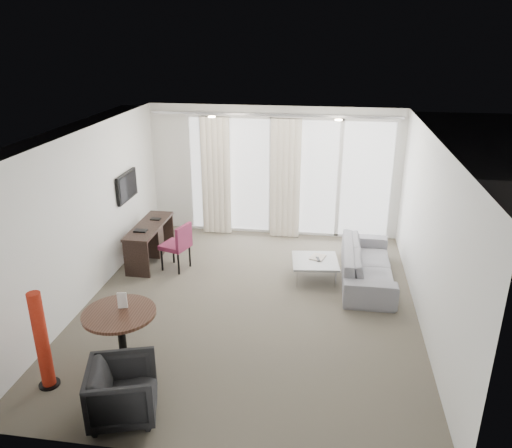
# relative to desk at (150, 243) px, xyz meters

# --- Properties ---
(floor) EXTENTS (5.00, 6.00, 0.00)m
(floor) POSITION_rel_desk_xyz_m (2.05, -1.31, -0.34)
(floor) COLOR #554F42
(floor) RESTS_ON ground
(ceiling) EXTENTS (5.00, 6.00, 0.00)m
(ceiling) POSITION_rel_desk_xyz_m (2.05, -1.31, 2.26)
(ceiling) COLOR white
(ceiling) RESTS_ON ground
(wall_left) EXTENTS (0.00, 6.00, 2.60)m
(wall_left) POSITION_rel_desk_xyz_m (-0.45, -1.31, 0.96)
(wall_left) COLOR silver
(wall_left) RESTS_ON ground
(wall_right) EXTENTS (0.00, 6.00, 2.60)m
(wall_right) POSITION_rel_desk_xyz_m (4.55, -1.31, 0.96)
(wall_right) COLOR silver
(wall_right) RESTS_ON ground
(wall_front) EXTENTS (5.00, 0.00, 2.60)m
(wall_front) POSITION_rel_desk_xyz_m (2.05, -4.31, 0.96)
(wall_front) COLOR silver
(wall_front) RESTS_ON ground
(window_panel) EXTENTS (4.00, 0.02, 2.38)m
(window_panel) POSITION_rel_desk_xyz_m (2.35, 1.68, 0.86)
(window_panel) COLOR white
(window_panel) RESTS_ON ground
(window_frame) EXTENTS (4.10, 0.06, 2.44)m
(window_frame) POSITION_rel_desk_xyz_m (2.35, 1.66, 0.86)
(window_frame) COLOR white
(window_frame) RESTS_ON ground
(curtain_left) EXTENTS (0.60, 0.20, 2.38)m
(curtain_left) POSITION_rel_desk_xyz_m (0.90, 1.51, 0.86)
(curtain_left) COLOR #EEE2CC
(curtain_left) RESTS_ON ground
(curtain_right) EXTENTS (0.60, 0.20, 2.38)m
(curtain_right) POSITION_rel_desk_xyz_m (2.30, 1.51, 0.86)
(curtain_right) COLOR #EEE2CC
(curtain_right) RESTS_ON ground
(curtain_track) EXTENTS (4.80, 0.04, 0.04)m
(curtain_track) POSITION_rel_desk_xyz_m (2.05, 1.51, 2.11)
(curtain_track) COLOR #B2B2B7
(curtain_track) RESTS_ON ceiling
(downlight_a) EXTENTS (0.12, 0.12, 0.02)m
(downlight_a) POSITION_rel_desk_xyz_m (1.15, 0.29, 2.25)
(downlight_a) COLOR #FFE0B2
(downlight_a) RESTS_ON ceiling
(downlight_b) EXTENTS (0.12, 0.12, 0.02)m
(downlight_b) POSITION_rel_desk_xyz_m (3.25, 0.29, 2.25)
(downlight_b) COLOR #FFE0B2
(downlight_b) RESTS_ON ceiling
(desk) EXTENTS (0.46, 1.47, 0.69)m
(desk) POSITION_rel_desk_xyz_m (0.00, 0.00, 0.00)
(desk) COLOR black
(desk) RESTS_ON floor
(tv) EXTENTS (0.05, 0.80, 0.50)m
(tv) POSITION_rel_desk_xyz_m (-0.41, 0.14, 1.01)
(tv) COLOR black
(tv) RESTS_ON wall_left
(desk_chair) EXTENTS (0.57, 0.56, 0.85)m
(desk_chair) POSITION_rel_desk_xyz_m (0.56, -0.27, 0.08)
(desk_chair) COLOR maroon
(desk_chair) RESTS_ON floor
(round_table) EXTENTS (1.04, 1.04, 0.72)m
(round_table) POSITION_rel_desk_xyz_m (0.69, -2.94, 0.02)
(round_table) COLOR #3D2318
(round_table) RESTS_ON floor
(menu_card) EXTENTS (0.12, 0.04, 0.21)m
(menu_card) POSITION_rel_desk_xyz_m (0.70, -2.84, 0.38)
(menu_card) COLOR white
(menu_card) RESTS_ON round_table
(red_lamp) EXTENTS (0.30, 0.30, 1.24)m
(red_lamp) POSITION_rel_desk_xyz_m (-0.02, -3.51, 0.28)
(red_lamp) COLOR #A32110
(red_lamp) RESTS_ON floor
(tub_armchair) EXTENTS (0.89, 0.88, 0.65)m
(tub_armchair) POSITION_rel_desk_xyz_m (1.07, -3.85, -0.02)
(tub_armchair) COLOR black
(tub_armchair) RESTS_ON floor
(coffee_table) EXTENTS (0.84, 0.84, 0.34)m
(coffee_table) POSITION_rel_desk_xyz_m (2.99, -0.29, -0.17)
(coffee_table) COLOR gray
(coffee_table) RESTS_ON floor
(remote) EXTENTS (0.09, 0.18, 0.02)m
(remote) POSITION_rel_desk_xyz_m (3.04, -0.26, 0.02)
(remote) COLOR black
(remote) RESTS_ON coffee_table
(magazine) EXTENTS (0.31, 0.35, 0.02)m
(magazine) POSITION_rel_desk_xyz_m (3.03, -0.18, 0.02)
(magazine) COLOR gray
(magazine) RESTS_ON coffee_table
(sofa) EXTENTS (0.81, 2.08, 0.61)m
(sofa) POSITION_rel_desk_xyz_m (3.86, -0.22, -0.04)
(sofa) COLOR slate
(sofa) RESTS_ON floor
(terrace_slab) EXTENTS (5.60, 3.00, 0.12)m
(terrace_slab) POSITION_rel_desk_xyz_m (2.35, 3.19, -0.40)
(terrace_slab) COLOR #4D4D50
(terrace_slab) RESTS_ON ground
(rattan_chair_a) EXTENTS (0.81, 0.81, 0.91)m
(rattan_chair_a) POSITION_rel_desk_xyz_m (3.17, 3.31, 0.11)
(rattan_chair_a) COLOR brown
(rattan_chair_a) RESTS_ON terrace_slab
(rattan_chair_b) EXTENTS (0.54, 0.54, 0.72)m
(rattan_chair_b) POSITION_rel_desk_xyz_m (3.51, 3.16, 0.02)
(rattan_chair_b) COLOR brown
(rattan_chair_b) RESTS_ON terrace_slab
(rattan_table) EXTENTS (0.48, 0.48, 0.47)m
(rattan_table) POSITION_rel_desk_xyz_m (3.01, 2.90, -0.11)
(rattan_table) COLOR brown
(rattan_table) RESTS_ON terrace_slab
(balustrade) EXTENTS (5.50, 0.06, 1.05)m
(balustrade) POSITION_rel_desk_xyz_m (2.35, 4.64, 0.16)
(balustrade) COLOR #B2B2B7
(balustrade) RESTS_ON terrace_slab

